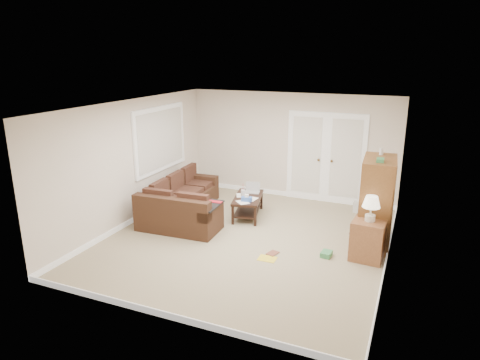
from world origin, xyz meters
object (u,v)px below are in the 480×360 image
at_px(coffee_table, 248,205).
at_px(tv_armoire, 376,202).
at_px(sectional_sofa, 182,205).
at_px(side_cabinet, 368,237).

distance_m(coffee_table, tv_armoire, 2.72).
relative_size(sectional_sofa, side_cabinet, 2.20).
bearing_deg(sectional_sofa, tv_armoire, 0.47).
xyz_separation_m(tv_armoire, side_cabinet, (-0.03, -0.63, -0.41)).
height_order(coffee_table, tv_armoire, tv_armoire).
bearing_deg(tv_armoire, coffee_table, 167.26).
distance_m(sectional_sofa, side_cabinet, 3.87).
distance_m(coffee_table, side_cabinet, 2.81).
height_order(sectional_sofa, tv_armoire, tv_armoire).
bearing_deg(coffee_table, sectional_sofa, -165.47).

